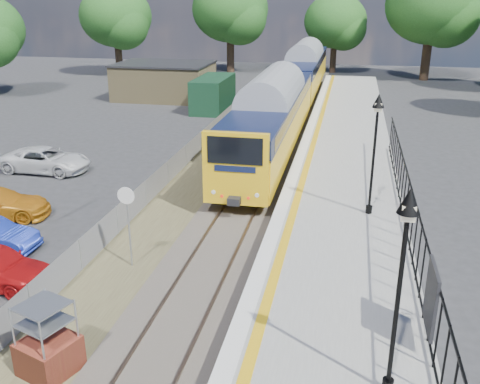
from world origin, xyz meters
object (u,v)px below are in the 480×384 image
(victorian_lamp_north, at_px, (376,127))
(speed_sign, at_px, (128,213))
(train, at_px, (292,86))
(car_white, at_px, (46,160))
(brick_plinth, at_px, (47,340))
(victorian_lamp_south, at_px, (404,247))

(victorian_lamp_north, distance_m, speed_sign, 9.37)
(train, xyz_separation_m, car_white, (-11.13, -16.03, -1.70))
(speed_sign, height_order, car_white, speed_sign)
(train, xyz_separation_m, brick_plinth, (-2.50, -30.55, -1.40))
(victorian_lamp_south, height_order, speed_sign, victorian_lamp_south)
(victorian_lamp_south, distance_m, car_white, 22.44)
(train, distance_m, car_white, 19.59)
(car_white, bearing_deg, victorian_lamp_south, -130.08)
(train, height_order, speed_sign, train)
(victorian_lamp_north, relative_size, speed_sign, 1.57)
(victorian_lamp_south, relative_size, speed_sign, 1.57)
(victorian_lamp_north, xyz_separation_m, car_white, (-16.43, 4.62, -3.66))
(train, relative_size, brick_plinth, 20.75)
(victorian_lamp_south, height_order, victorian_lamp_north, same)
(victorian_lamp_south, distance_m, victorian_lamp_north, 10.00)
(train, bearing_deg, brick_plinth, -94.68)
(victorian_lamp_south, xyz_separation_m, car_white, (-16.63, 14.62, -3.66))
(train, relative_size, car_white, 8.84)
(victorian_lamp_south, xyz_separation_m, train, (-5.50, 30.65, -1.96))
(victorian_lamp_south, xyz_separation_m, victorian_lamp_north, (-0.20, 10.00, 0.00))
(victorian_lamp_north, xyz_separation_m, speed_sign, (-7.96, -4.39, -2.28))
(victorian_lamp_north, relative_size, car_white, 1.00)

